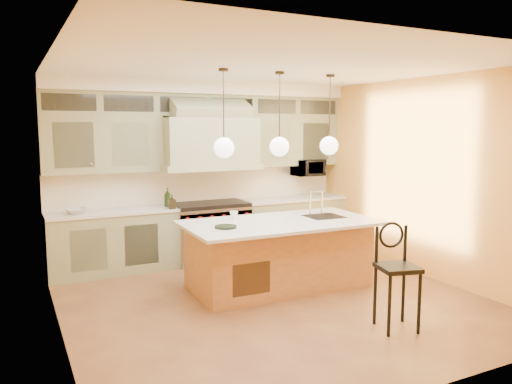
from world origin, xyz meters
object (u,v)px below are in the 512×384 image
range (210,231)px  kitchen_island (279,253)px  microwave (308,168)px  counter_stool (396,269)px

range → kitchen_island: bearing=-78.5°
kitchen_island → microwave: size_ratio=4.84×
range → counter_stool: counter_stool is taller
range → kitchen_island: size_ratio=0.46×
counter_stool → microwave: bearing=86.7°
range → microwave: microwave is taller
kitchen_island → microwave: 2.60m
counter_stool → microwave: microwave is taller
kitchen_island → counter_stool: (0.43, -1.82, 0.18)m
kitchen_island → counter_stool: size_ratio=2.28×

